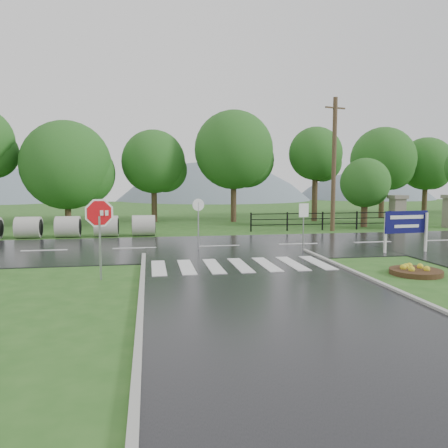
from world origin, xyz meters
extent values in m
plane|color=#2A5A1E|center=(0.00, 0.00, 0.00)|extent=(120.00, 120.00, 0.00)
cube|color=black|center=(0.00, 10.00, 0.00)|extent=(90.00, 8.00, 0.04)
cube|color=silver|center=(-3.00, 5.00, 0.06)|extent=(0.50, 2.80, 0.02)
cube|color=silver|center=(-2.00, 5.00, 0.06)|extent=(0.50, 2.80, 0.02)
cube|color=silver|center=(-1.00, 5.00, 0.06)|extent=(0.50, 2.80, 0.02)
cube|color=silver|center=(0.00, 5.00, 0.06)|extent=(0.50, 2.80, 0.02)
cube|color=silver|center=(1.00, 5.00, 0.06)|extent=(0.50, 2.80, 0.02)
cube|color=silver|center=(2.00, 5.00, 0.06)|extent=(0.50, 2.80, 0.02)
cube|color=silver|center=(3.00, 5.00, 0.06)|extent=(0.50, 2.80, 0.02)
cube|color=#A3A39B|center=(-3.55, -4.00, 0.00)|extent=(0.15, 24.00, 0.12)
cube|color=gray|center=(13.00, 16.00, 1.00)|extent=(0.80, 0.80, 2.00)
cube|color=#6B6659|center=(13.00, 16.00, 2.12)|extent=(1.00, 1.00, 0.24)
cube|color=black|center=(7.75, 16.00, 0.40)|extent=(9.50, 0.05, 0.05)
cube|color=black|center=(7.75, 16.00, 0.75)|extent=(9.50, 0.05, 0.05)
cube|color=black|center=(7.75, 16.00, 1.10)|extent=(9.50, 0.05, 0.05)
cube|color=black|center=(3.00, 16.00, 0.60)|extent=(0.08, 0.08, 1.20)
cube|color=black|center=(12.50, 16.00, 0.60)|extent=(0.08, 0.08, 1.20)
sphere|color=slate|center=(8.00, 65.00, -17.28)|extent=(48.00, 48.00, 48.00)
sphere|color=slate|center=(36.00, 65.00, -12.96)|extent=(36.00, 36.00, 36.00)
cylinder|color=#9E9B93|center=(-9.92, 15.00, 0.60)|extent=(1.30, 1.20, 1.20)
cylinder|color=#9E9B93|center=(-7.82, 15.00, 0.60)|extent=(1.30, 1.20, 1.20)
cylinder|color=#9E9B93|center=(-5.72, 15.00, 0.60)|extent=(1.30, 1.20, 1.20)
cylinder|color=#9E9B93|center=(-3.62, 15.00, 0.60)|extent=(1.30, 1.20, 1.20)
cube|color=#939399|center=(-4.86, 3.61, 1.03)|extent=(0.06, 0.06, 2.05)
cylinder|color=white|center=(-4.86, 3.62, 2.15)|extent=(1.17, 0.41, 1.23)
cylinder|color=red|center=(-4.86, 3.61, 2.15)|extent=(1.02, 0.37, 1.07)
cube|color=silver|center=(6.82, 6.77, 0.89)|extent=(0.10, 0.10, 1.77)
cube|color=silver|center=(8.77, 6.77, 0.89)|extent=(0.10, 0.10, 1.77)
cube|color=#0D0C4D|center=(7.79, 6.77, 1.37)|extent=(2.12, 0.25, 0.98)
cube|color=white|center=(7.79, 6.74, 1.60)|extent=(1.68, 0.17, 0.16)
cube|color=white|center=(7.79, 6.74, 1.20)|extent=(1.24, 0.13, 0.13)
cylinder|color=#332111|center=(5.58, 2.65, 0.09)|extent=(1.72, 1.72, 0.17)
cube|color=#939399|center=(3.35, 7.55, 1.03)|extent=(0.04, 0.04, 2.06)
cube|color=white|center=(3.35, 7.53, 1.89)|extent=(0.48, 0.14, 0.60)
cylinder|color=#939399|center=(-1.11, 8.99, 1.10)|extent=(0.07, 0.07, 2.21)
cylinder|color=white|center=(-1.11, 8.97, 2.10)|extent=(0.54, 0.14, 0.55)
cylinder|color=#473523|center=(8.22, 15.50, 4.18)|extent=(0.28, 0.28, 8.35)
cube|color=brown|center=(8.22, 15.50, 7.70)|extent=(1.46, 0.46, 0.09)
cylinder|color=#3D2B1C|center=(11.42, 17.50, 1.28)|extent=(0.40, 0.40, 2.55)
sphere|color=#1E571B|center=(11.42, 17.50, 3.06)|extent=(3.39, 3.39, 3.39)
camera|label=1|loc=(-3.31, -10.58, 3.14)|focal=35.00mm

